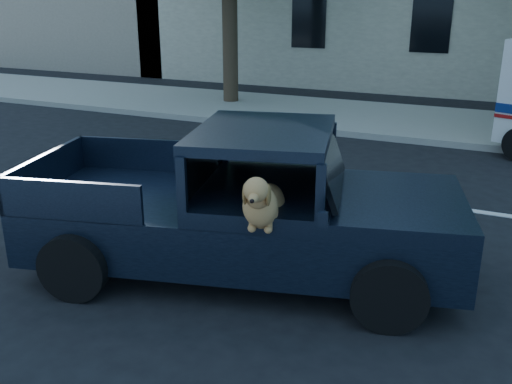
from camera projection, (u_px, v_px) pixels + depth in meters
ground at (170, 261)px, 7.16m from camera, size 120.00×120.00×0.00m
far_sidewalk at (359, 117)px, 15.03m from camera, size 60.00×4.00×0.15m
lane_stripes at (387, 199)px, 9.29m from camera, size 21.60×0.14×0.01m
pickup_truck at (236, 225)px, 6.70m from camera, size 5.27×3.11×1.77m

